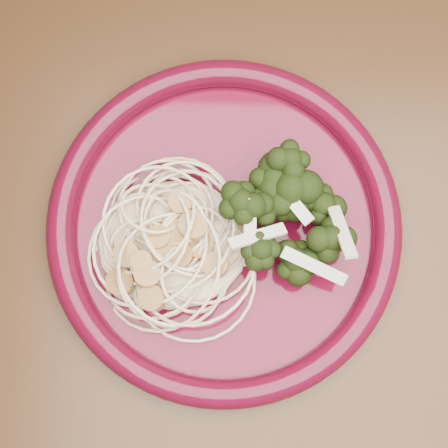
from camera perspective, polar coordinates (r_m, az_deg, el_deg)
name	(u,v)px	position (r m, az deg, el deg)	size (l,w,h in m)	color
dining_table	(230,282)	(0.67, 0.55, -5.33)	(1.20, 0.80, 0.75)	#472814
dinner_plate	(224,226)	(0.57, 0.00, -0.17)	(0.42, 0.42, 0.03)	#53071B
spaghetti_pile	(172,242)	(0.56, -4.79, -1.65)	(0.14, 0.12, 0.03)	beige
scallop_cluster	(168,234)	(0.52, -5.12, -0.94)	(0.13, 0.13, 0.04)	#AF7F40
broccoli_pile	(288,198)	(0.56, 5.90, 2.42)	(0.10, 0.16, 0.06)	black
onion_garnish	(292,187)	(0.52, 6.28, 3.34)	(0.07, 0.10, 0.06)	beige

